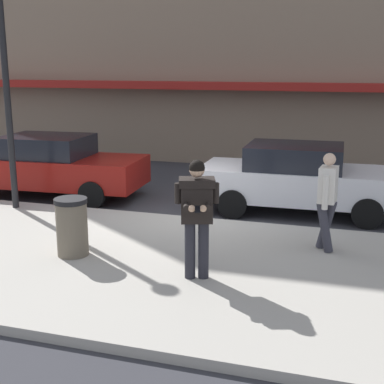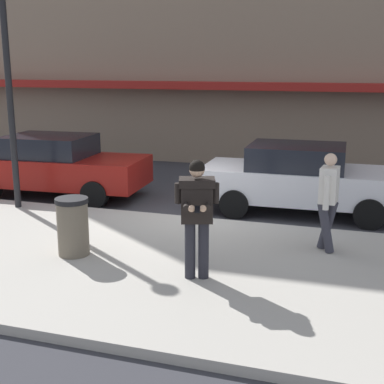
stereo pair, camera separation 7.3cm
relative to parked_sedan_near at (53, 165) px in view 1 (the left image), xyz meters
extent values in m
plane|color=#333338|center=(4.04, -1.04, -0.79)|extent=(80.00, 80.00, 0.00)
cube|color=#A8A399|center=(5.04, -3.89, -0.72)|extent=(32.00, 5.30, 0.14)
cube|color=silver|center=(5.04, -0.99, -0.79)|extent=(28.00, 0.12, 0.01)
cube|color=maroon|center=(5.04, 5.11, 1.81)|extent=(26.60, 0.70, 0.24)
cube|color=maroon|center=(0.04, 0.00, -0.12)|extent=(4.60, 2.10, 0.70)
cube|color=black|center=(-0.14, -0.01, 0.49)|extent=(2.17, 1.76, 0.52)
cylinder|color=black|center=(1.38, 0.94, -0.47)|extent=(0.65, 0.26, 0.64)
cylinder|color=black|center=(1.49, -0.76, -0.47)|extent=(0.65, 0.26, 0.64)
cylinder|color=black|center=(-1.41, 0.77, -0.47)|extent=(0.65, 0.26, 0.64)
cube|color=silver|center=(6.16, 0.27, -0.12)|extent=(4.54, 1.93, 0.70)
cube|color=black|center=(5.98, 0.27, 0.49)|extent=(2.11, 1.69, 0.52)
cylinder|color=black|center=(7.54, 1.16, -0.47)|extent=(0.65, 0.24, 0.64)
cylinder|color=black|center=(7.58, -0.55, -0.47)|extent=(0.65, 0.24, 0.64)
cylinder|color=black|center=(4.75, 1.09, -0.47)|extent=(0.65, 0.24, 0.64)
cylinder|color=black|center=(4.79, -0.62, -0.47)|extent=(0.65, 0.24, 0.64)
cylinder|color=#23232B|center=(5.20, -4.34, -0.21)|extent=(0.16, 0.16, 0.88)
cylinder|color=#23232B|center=(5.01, -4.41, -0.21)|extent=(0.16, 0.16, 0.88)
cube|color=black|center=(5.10, -4.38, 0.55)|extent=(0.53, 0.43, 0.64)
cube|color=black|center=(5.10, -4.38, 0.82)|extent=(0.60, 0.49, 0.12)
cylinder|color=black|center=(5.36, -4.29, 0.66)|extent=(0.11, 0.11, 0.30)
cylinder|color=black|center=(5.30, -4.48, 0.51)|extent=(0.19, 0.32, 0.10)
sphere|color=tan|center=(5.28, -4.63, 0.51)|extent=(0.10, 0.10, 0.10)
cylinder|color=black|center=(4.85, -4.46, 0.66)|extent=(0.11, 0.11, 0.30)
cylinder|color=black|center=(5.01, -4.57, 0.51)|extent=(0.19, 0.32, 0.10)
sphere|color=tan|center=(5.12, -4.69, 0.51)|extent=(0.10, 0.10, 0.10)
cube|color=black|center=(5.21, -4.70, 0.51)|extent=(0.12, 0.16, 0.07)
sphere|color=tan|center=(5.11, -4.40, 1.01)|extent=(0.22, 0.22, 0.22)
sphere|color=black|center=(5.11, -4.40, 1.04)|extent=(0.23, 0.23, 0.23)
cylinder|color=#33333D|center=(6.87, -2.45, -0.22)|extent=(0.34, 0.18, 0.87)
cylinder|color=#33333D|center=(6.85, -2.63, -0.22)|extent=(0.34, 0.18, 0.87)
cube|color=silver|center=(6.86, -2.54, 0.51)|extent=(0.32, 0.44, 0.60)
cylinder|color=silver|center=(6.88, -2.29, 0.43)|extent=(0.10, 0.10, 0.58)
cylinder|color=silver|center=(6.84, -2.79, 0.43)|extent=(0.10, 0.10, 0.58)
sphere|color=beige|center=(6.86, -2.54, 0.94)|extent=(0.21, 0.21, 0.21)
cylinder|color=black|center=(0.05, -1.69, 1.65)|extent=(0.14, 0.14, 4.60)
cylinder|color=#665B4C|center=(2.83, -4.04, -0.20)|extent=(0.52, 0.52, 0.90)
cylinder|color=black|center=(2.83, -4.04, 0.29)|extent=(0.55, 0.55, 0.08)
camera|label=1|loc=(7.26, -11.59, 2.48)|focal=50.00mm
camera|label=2|loc=(7.33, -11.57, 2.48)|focal=50.00mm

